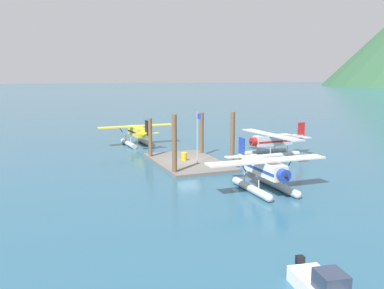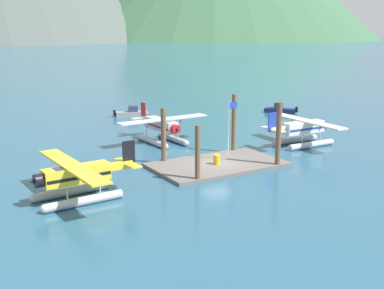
{
  "view_description": "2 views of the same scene",
  "coord_description": "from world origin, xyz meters",
  "px_view_note": "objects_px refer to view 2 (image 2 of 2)",
  "views": [
    {
      "loc": [
        39.23,
        -15.27,
        9.23
      ],
      "look_at": [
        -0.31,
        0.59,
        2.0
      ],
      "focal_mm": 37.08,
      "sensor_mm": 36.0,
      "label": 1
    },
    {
      "loc": [
        -23.57,
        -35.04,
        12.06
      ],
      "look_at": [
        -0.44,
        3.63,
        1.3
      ],
      "focal_mm": 45.85,
      "sensor_mm": 36.0,
      "label": 2
    }
  ],
  "objects_px": {
    "fuel_drum": "(217,159)",
    "seaplane_cream_stbd_fwd": "(303,131)",
    "boat_navy_open_east": "(280,110)",
    "boat_grey_open_north": "(132,113)",
    "flagpole": "(230,123)",
    "mooring_buoy": "(282,141)",
    "seaplane_yellow_port_aft": "(76,179)",
    "seaplane_silver_bow_centre": "(162,128)"
  },
  "relations": [
    {
      "from": "fuel_drum",
      "to": "seaplane_cream_stbd_fwd",
      "type": "bearing_deg",
      "value": 10.77
    },
    {
      "from": "fuel_drum",
      "to": "seaplane_cream_stbd_fwd",
      "type": "distance_m",
      "value": 12.73
    },
    {
      "from": "boat_navy_open_east",
      "to": "boat_grey_open_north",
      "type": "distance_m",
      "value": 21.34
    },
    {
      "from": "seaplane_cream_stbd_fwd",
      "to": "flagpole",
      "type": "bearing_deg",
      "value": -171.54
    },
    {
      "from": "mooring_buoy",
      "to": "boat_navy_open_east",
      "type": "bearing_deg",
      "value": 50.01
    },
    {
      "from": "seaplane_yellow_port_aft",
      "to": "boat_navy_open_east",
      "type": "bearing_deg",
      "value": 29.63
    },
    {
      "from": "boat_navy_open_east",
      "to": "flagpole",
      "type": "bearing_deg",
      "value": -139.96
    },
    {
      "from": "mooring_buoy",
      "to": "seaplane_yellow_port_aft",
      "type": "relative_size",
      "value": 0.06
    },
    {
      "from": "seaplane_yellow_port_aft",
      "to": "mooring_buoy",
      "type": "bearing_deg",
      "value": 13.89
    },
    {
      "from": "mooring_buoy",
      "to": "seaplane_cream_stbd_fwd",
      "type": "bearing_deg",
      "value": -53.39
    },
    {
      "from": "flagpole",
      "to": "fuel_drum",
      "type": "distance_m",
      "value": 3.62
    },
    {
      "from": "seaplane_cream_stbd_fwd",
      "to": "boat_navy_open_east",
      "type": "relative_size",
      "value": 2.53
    },
    {
      "from": "mooring_buoy",
      "to": "seaplane_silver_bow_centre",
      "type": "distance_m",
      "value": 12.89
    },
    {
      "from": "seaplane_silver_bow_centre",
      "to": "seaplane_yellow_port_aft",
      "type": "bearing_deg",
      "value": -136.48
    },
    {
      "from": "flagpole",
      "to": "fuel_drum",
      "type": "bearing_deg",
      "value": -157.26
    },
    {
      "from": "boat_navy_open_east",
      "to": "boat_grey_open_north",
      "type": "height_order",
      "value": "same"
    },
    {
      "from": "flagpole",
      "to": "fuel_drum",
      "type": "xyz_separation_m",
      "value": [
        -1.91,
        -0.8,
        -2.97
      ]
    },
    {
      "from": "flagpole",
      "to": "seaplane_cream_stbd_fwd",
      "type": "relative_size",
      "value": 0.52
    },
    {
      "from": "seaplane_silver_bow_centre",
      "to": "boat_grey_open_north",
      "type": "bearing_deg",
      "value": 77.09
    },
    {
      "from": "fuel_drum",
      "to": "flagpole",
      "type": "bearing_deg",
      "value": 22.74
    },
    {
      "from": "mooring_buoy",
      "to": "boat_grey_open_north",
      "type": "bearing_deg",
      "value": 106.86
    },
    {
      "from": "fuel_drum",
      "to": "mooring_buoy",
      "type": "xyz_separation_m",
      "value": [
        11.16,
        4.14,
        -0.42
      ]
    },
    {
      "from": "seaplane_silver_bow_centre",
      "to": "boat_grey_open_north",
      "type": "xyz_separation_m",
      "value": [
        3.77,
        16.45,
        -1.09
      ]
    },
    {
      "from": "boat_grey_open_north",
      "to": "mooring_buoy",
      "type": "bearing_deg",
      "value": -73.14
    },
    {
      "from": "flagpole",
      "to": "seaplane_yellow_port_aft",
      "type": "bearing_deg",
      "value": -169.91
    },
    {
      "from": "seaplane_cream_stbd_fwd",
      "to": "boat_grey_open_north",
      "type": "distance_m",
      "value": 26.48
    },
    {
      "from": "seaplane_cream_stbd_fwd",
      "to": "boat_navy_open_east",
      "type": "distance_m",
      "value": 20.24
    },
    {
      "from": "flagpole",
      "to": "seaplane_yellow_port_aft",
      "type": "distance_m",
      "value": 15.56
    },
    {
      "from": "flagpole",
      "to": "mooring_buoy",
      "type": "distance_m",
      "value": 10.41
    },
    {
      "from": "mooring_buoy",
      "to": "flagpole",
      "type": "bearing_deg",
      "value": -160.14
    },
    {
      "from": "flagpole",
      "to": "boat_grey_open_north",
      "type": "distance_m",
      "value": 26.95
    },
    {
      "from": "fuel_drum",
      "to": "seaplane_silver_bow_centre",
      "type": "bearing_deg",
      "value": 88.29
    },
    {
      "from": "flagpole",
      "to": "seaplane_silver_bow_centre",
      "type": "height_order",
      "value": "flagpole"
    },
    {
      "from": "flagpole",
      "to": "seaplane_cream_stbd_fwd",
      "type": "xyz_separation_m",
      "value": [
        10.57,
        1.57,
        -2.14
      ]
    },
    {
      "from": "mooring_buoy",
      "to": "seaplane_yellow_port_aft",
      "type": "height_order",
      "value": "seaplane_yellow_port_aft"
    },
    {
      "from": "fuel_drum",
      "to": "seaplane_silver_bow_centre",
      "type": "height_order",
      "value": "seaplane_silver_bow_centre"
    },
    {
      "from": "flagpole",
      "to": "boat_navy_open_east",
      "type": "distance_m",
      "value": 28.71
    },
    {
      "from": "flagpole",
      "to": "mooring_buoy",
      "type": "height_order",
      "value": "flagpole"
    },
    {
      "from": "seaplane_yellow_port_aft",
      "to": "fuel_drum",
      "type": "bearing_deg",
      "value": 8.15
    },
    {
      "from": "flagpole",
      "to": "seaplane_cream_stbd_fwd",
      "type": "distance_m",
      "value": 10.9
    },
    {
      "from": "boat_navy_open_east",
      "to": "boat_grey_open_north",
      "type": "bearing_deg",
      "value": 157.07
    },
    {
      "from": "mooring_buoy",
      "to": "boat_navy_open_east",
      "type": "distance_m",
      "value": 19.59
    }
  ]
}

